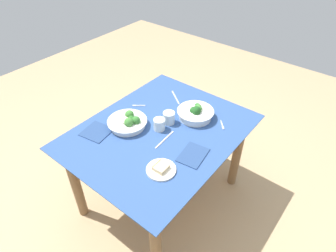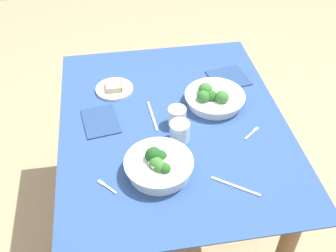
# 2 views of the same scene
# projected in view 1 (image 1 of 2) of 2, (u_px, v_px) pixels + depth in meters

# --- Properties ---
(ground_plane) EXTENTS (6.00, 6.00, 0.00)m
(ground_plane) POSITION_uv_depth(u_px,v_px,m) (161.00, 196.00, 2.44)
(ground_plane) COLOR tan
(dining_table) EXTENTS (1.22, 0.98, 0.71)m
(dining_table) POSITION_uv_depth(u_px,v_px,m) (160.00, 143.00, 2.06)
(dining_table) COLOR #2D4C84
(dining_table) RESTS_ON ground_plane
(broccoli_bowl_far) EXTENTS (0.26, 0.26, 0.11)m
(broccoli_bowl_far) POSITION_uv_depth(u_px,v_px,m) (196.00, 113.00, 2.08)
(broccoli_bowl_far) COLOR white
(broccoli_bowl_far) RESTS_ON dining_table
(broccoli_bowl_near) EXTENTS (0.27, 0.27, 0.10)m
(broccoli_bowl_near) POSITION_uv_depth(u_px,v_px,m) (128.00, 122.00, 2.01)
(broccoli_bowl_near) COLOR white
(broccoli_bowl_near) RESTS_ON dining_table
(bread_side_plate) EXTENTS (0.18, 0.18, 0.04)m
(bread_side_plate) POSITION_uv_depth(u_px,v_px,m) (161.00, 169.00, 1.70)
(bread_side_plate) COLOR silver
(bread_side_plate) RESTS_ON dining_table
(water_glass_center) EXTENTS (0.08, 0.08, 0.08)m
(water_glass_center) POSITION_uv_depth(u_px,v_px,m) (159.00, 124.00, 1.98)
(water_glass_center) COLOR silver
(water_glass_center) RESTS_ON dining_table
(water_glass_side) EXTENTS (0.08, 0.08, 0.09)m
(water_glass_side) POSITION_uv_depth(u_px,v_px,m) (169.00, 118.00, 2.03)
(water_glass_side) COLOR silver
(water_glass_side) RESTS_ON dining_table
(fork_by_far_bowl) EXTENTS (0.07, 0.08, 0.00)m
(fork_by_far_bowl) POSITION_uv_depth(u_px,v_px,m) (138.00, 106.00, 2.22)
(fork_by_far_bowl) COLOR #B7B7BC
(fork_by_far_bowl) RESTS_ON dining_table
(fork_by_near_bowl) EXTENTS (0.08, 0.07, 0.00)m
(fork_by_near_bowl) POSITION_uv_depth(u_px,v_px,m) (222.00, 125.00, 2.03)
(fork_by_near_bowl) COLOR #B7B7BC
(fork_by_near_bowl) RESTS_ON dining_table
(table_knife_left) EXTENTS (0.20, 0.02, 0.00)m
(table_knife_left) POSITION_uv_depth(u_px,v_px,m) (165.00, 140.00, 1.92)
(table_knife_left) COLOR #B7B7BC
(table_knife_left) RESTS_ON dining_table
(table_knife_right) EXTENTS (0.12, 0.16, 0.00)m
(table_knife_right) POSITION_uv_depth(u_px,v_px,m) (175.00, 97.00, 2.31)
(table_knife_right) COLOR #B7B7BC
(table_knife_right) RESTS_ON dining_table
(napkin_folded_upper) EXTENTS (0.22, 0.17, 0.01)m
(napkin_folded_upper) POSITION_uv_depth(u_px,v_px,m) (193.00, 155.00, 1.81)
(napkin_folded_upper) COLOR navy
(napkin_folded_upper) RESTS_ON dining_table
(napkin_folded_lower) EXTENTS (0.20, 0.21, 0.01)m
(napkin_folded_lower) POSITION_uv_depth(u_px,v_px,m) (97.00, 132.00, 1.98)
(napkin_folded_lower) COLOR navy
(napkin_folded_lower) RESTS_ON dining_table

